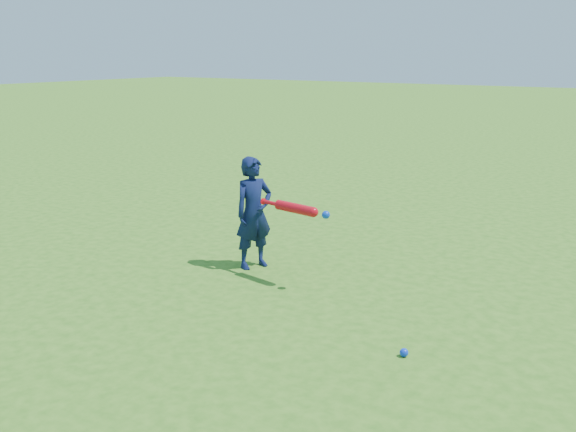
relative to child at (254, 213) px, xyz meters
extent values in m
plane|color=#336D19|center=(0.50, 0.20, -0.61)|extent=(80.00, 80.00, 0.00)
imported|color=#0D1641|center=(0.00, 0.00, 0.00)|extent=(0.43, 0.52, 1.21)
sphere|color=#0C33DB|center=(2.23, -1.10, -0.57)|extent=(0.07, 0.07, 0.07)
cylinder|color=red|center=(0.19, -0.09, 0.17)|extent=(0.03, 0.07, 0.07)
cylinder|color=red|center=(0.30, -0.11, 0.17)|extent=(0.23, 0.08, 0.04)
cylinder|color=red|center=(0.63, -0.16, 0.17)|extent=(0.48, 0.18, 0.10)
sphere|color=red|center=(0.86, -0.20, 0.17)|extent=(0.10, 0.10, 0.10)
sphere|color=#0B3BC6|center=(1.02, -0.23, 0.17)|extent=(0.08, 0.08, 0.08)
camera|label=1|loc=(3.96, -5.37, 1.68)|focal=40.00mm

